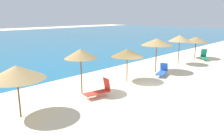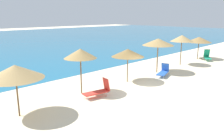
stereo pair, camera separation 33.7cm
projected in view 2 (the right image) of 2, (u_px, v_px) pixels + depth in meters
name	position (u px, v px, depth m)	size (l,w,h in m)	color
ground_plane	(148.00, 90.00, 14.89)	(160.00, 160.00, 0.00)	beige
beach_umbrella_1	(15.00, 72.00, 10.58)	(2.65, 2.65, 2.56)	brown
beach_umbrella_2	(80.00, 54.00, 13.73)	(2.01, 2.01, 2.84)	brown
beach_umbrella_3	(128.00, 53.00, 16.35)	(2.36, 2.36, 2.44)	brown
beach_umbrella_4	(158.00, 42.00, 19.00)	(2.65, 2.65, 2.91)	brown
beach_umbrella_5	(182.00, 38.00, 22.00)	(2.21, 2.21, 2.93)	brown
beach_umbrella_6	(199.00, 40.00, 25.23)	(2.68, 2.68, 2.47)	brown
lounge_chair_0	(207.00, 56.00, 24.73)	(1.64, 1.34, 1.17)	#199972
lounge_chair_1	(99.00, 90.00, 13.65)	(1.71, 0.88, 1.08)	red
lounge_chair_2	(163.00, 72.00, 18.33)	(1.76, 1.07, 0.96)	blue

